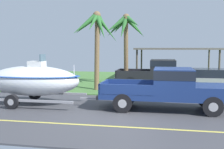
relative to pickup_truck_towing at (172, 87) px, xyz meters
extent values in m
cube|color=#424247|center=(-1.84, -1.10, -1.04)|extent=(36.00, 8.00, 0.06)
cube|color=#477538|center=(-1.84, 9.90, -1.02)|extent=(36.00, 14.00, 0.11)
cube|color=#DBCC4C|center=(-1.84, -2.90, -1.01)|extent=(34.20, 0.12, 0.01)
cube|color=navy|center=(-0.34, 0.00, -0.38)|extent=(5.44, 1.91, 0.22)
cube|color=navy|center=(1.61, 0.00, -0.08)|extent=(1.52, 1.91, 0.38)
cube|color=navy|center=(0.04, 0.00, 0.26)|extent=(1.63, 1.91, 1.07)
cube|color=black|center=(0.04, 0.00, 0.57)|extent=(1.65, 1.93, 0.38)
cube|color=#112047|center=(-1.92, 0.00, -0.25)|extent=(2.28, 1.91, 0.04)
cube|color=navy|center=(-1.92, 0.92, -0.05)|extent=(2.28, 0.08, 0.45)
cube|color=navy|center=(-1.92, -0.92, -0.05)|extent=(2.28, 0.08, 0.45)
cube|color=navy|center=(-3.02, 0.00, -0.05)|extent=(0.08, 1.91, 0.45)
cube|color=#333338|center=(-3.12, 0.00, -0.44)|extent=(0.12, 1.72, 0.16)
sphere|color=#B2B2B7|center=(-3.24, 0.00, -0.39)|extent=(0.10, 0.10, 0.10)
cylinder|color=black|center=(1.54, 0.85, -0.61)|extent=(0.80, 0.28, 0.80)
cylinder|color=#9E9EA3|center=(1.54, 0.85, -0.61)|extent=(0.36, 0.29, 0.36)
cylinder|color=black|center=(1.54, -0.85, -0.61)|extent=(0.80, 0.28, 0.80)
cylinder|color=#9E9EA3|center=(1.54, -0.85, -0.61)|extent=(0.36, 0.29, 0.36)
cylinder|color=black|center=(-2.03, 0.85, -0.61)|extent=(0.80, 0.28, 0.80)
cylinder|color=#9E9EA3|center=(-2.03, 0.85, -0.61)|extent=(0.36, 0.29, 0.36)
cylinder|color=black|center=(-2.03, -0.85, -0.61)|extent=(0.80, 0.28, 0.80)
cylinder|color=#9E9EA3|center=(-2.03, -0.85, -0.61)|extent=(0.36, 0.29, 0.36)
cube|color=gray|center=(-3.69, 0.00, -0.63)|extent=(0.90, 0.10, 0.08)
cube|color=gray|center=(-6.48, 1.03, -0.63)|extent=(4.68, 0.12, 0.10)
cube|color=gray|center=(-6.48, -1.03, -0.63)|extent=(4.68, 0.12, 0.10)
cylinder|color=black|center=(-6.95, 1.09, -0.69)|extent=(0.64, 0.22, 0.64)
cylinder|color=#9E9EA3|center=(-6.95, 1.09, -0.69)|extent=(0.29, 0.23, 0.29)
cylinder|color=black|center=(-6.95, -1.09, -0.69)|extent=(0.64, 0.22, 0.64)
cylinder|color=#9E9EA3|center=(-6.95, -1.09, -0.69)|extent=(0.29, 0.23, 0.29)
ellipsoid|color=silver|center=(-6.48, 0.00, 0.12)|extent=(4.56, 2.07, 1.41)
ellipsoid|color=#1E4CA5|center=(-6.48, 0.00, 0.37)|extent=(4.65, 2.11, 0.12)
cube|color=silver|center=(-6.25, 0.00, 0.73)|extent=(0.70, 0.60, 0.65)
cube|color=slate|center=(-5.95, 0.00, 1.20)|extent=(0.06, 0.56, 0.36)
cylinder|color=silver|center=(-4.42, 0.00, 0.65)|extent=(0.04, 0.04, 0.50)
cube|color=black|center=(-0.78, 6.48, -0.38)|extent=(5.42, 1.92, 0.22)
cube|color=black|center=(1.17, 6.48, -0.08)|extent=(1.52, 1.92, 0.38)
cube|color=black|center=(-0.40, 6.48, 0.30)|extent=(1.62, 1.92, 1.15)
cube|color=black|center=(-0.40, 6.48, 0.65)|extent=(1.64, 1.94, 0.38)
cube|color=black|center=(-2.35, 6.48, -0.25)|extent=(2.27, 1.92, 0.04)
cube|color=black|center=(-2.35, 7.40, -0.05)|extent=(2.27, 0.08, 0.45)
cube|color=black|center=(-2.35, 5.56, -0.05)|extent=(2.27, 0.08, 0.45)
cube|color=black|center=(-3.45, 6.48, -0.05)|extent=(0.08, 1.92, 0.45)
cube|color=#333338|center=(-3.55, 6.48, -0.44)|extent=(0.12, 1.72, 0.16)
sphere|color=#B2B2B7|center=(-3.67, 6.48, -0.39)|extent=(0.10, 0.10, 0.10)
cylinder|color=black|center=(1.10, 7.32, -0.61)|extent=(0.80, 0.28, 0.80)
cylinder|color=#9E9EA3|center=(1.10, 7.32, -0.61)|extent=(0.36, 0.29, 0.36)
cylinder|color=black|center=(1.10, 5.63, -0.61)|extent=(0.80, 0.28, 0.80)
cylinder|color=#9E9EA3|center=(1.10, 5.63, -0.61)|extent=(0.36, 0.29, 0.36)
cylinder|color=black|center=(-2.46, 7.32, -0.61)|extent=(0.80, 0.28, 0.80)
cylinder|color=#9E9EA3|center=(-2.46, 7.32, -0.61)|extent=(0.36, 0.29, 0.36)
cylinder|color=black|center=(-2.46, 5.63, -0.61)|extent=(0.80, 0.28, 0.80)
cylinder|color=#9E9EA3|center=(-2.46, 5.63, -0.61)|extent=(0.36, 0.29, 0.36)
cube|color=#99999E|center=(2.99, 5.76, -0.48)|extent=(4.43, 1.79, 0.70)
cube|color=black|center=(2.77, 5.76, 0.12)|extent=(2.48, 1.65, 0.50)
cylinder|color=black|center=(1.49, 6.56, -0.68)|extent=(0.66, 0.22, 0.66)
cylinder|color=#9E9EA3|center=(1.49, 6.56, -0.68)|extent=(0.30, 0.23, 0.30)
cylinder|color=black|center=(1.49, 4.95, -0.68)|extent=(0.66, 0.22, 0.66)
cylinder|color=#9E9EA3|center=(1.49, 4.95, -0.68)|extent=(0.30, 0.23, 0.30)
cylinder|color=#4C4238|center=(3.67, 13.68, 0.25)|extent=(0.14, 0.14, 2.53)
cylinder|color=#4C4238|center=(3.67, 9.06, 0.25)|extent=(0.14, 0.14, 2.53)
cylinder|color=#4C4238|center=(-2.39, 13.68, 0.25)|extent=(0.14, 0.14, 2.53)
cylinder|color=#4C4238|center=(-2.39, 9.06, 0.25)|extent=(0.14, 0.14, 2.53)
cube|color=#6B665B|center=(0.64, 11.37, 1.59)|extent=(6.56, 5.12, 0.14)
cylinder|color=brown|center=(-4.51, 4.77, 1.34)|extent=(0.31, 0.64, 4.72)
cone|color=#2D6B2D|center=(-3.86, 4.68, 2.86)|extent=(1.55, 0.50, 1.83)
cone|color=#2D6B2D|center=(-4.18, 5.08, 3.15)|extent=(1.19, 1.15, 1.36)
cone|color=#2D6B2D|center=(-4.58, 5.58, 3.08)|extent=(0.44, 1.83, 1.46)
cone|color=#2D6B2D|center=(-5.34, 5.26, 3.17)|extent=(2.04, 1.43, 1.40)
cone|color=#2D6B2D|center=(-5.13, 4.31, 3.11)|extent=(1.69, 1.40, 1.50)
cone|color=#2D6B2D|center=(-4.59, 4.12, 3.18)|extent=(0.51, 1.53, 1.28)
cone|color=#2D6B2D|center=(-4.17, 4.35, 2.96)|extent=(1.16, 1.30, 1.68)
sphere|color=brown|center=(-4.51, 4.77, 3.69)|extent=(0.49, 0.49, 0.49)
cylinder|color=brown|center=(-2.99, 7.17, 1.39)|extent=(0.31, 0.67, 4.82)
cone|color=#2D6B2D|center=(-2.51, 7.13, 3.25)|extent=(1.18, 0.36, 1.28)
cone|color=#2D6B2D|center=(-2.39, 7.62, 3.13)|extent=(1.69, 1.44, 1.66)
cone|color=#2D6B2D|center=(-3.16, 8.06, 3.19)|extent=(0.66, 2.01, 1.46)
cone|color=#2D6B2D|center=(-3.52, 7.82, 3.30)|extent=(1.55, 1.76, 1.37)
cone|color=#2D6B2D|center=(-3.65, 7.20, 3.16)|extent=(1.65, 0.51, 1.59)
cone|color=#2D6B2D|center=(-3.62, 6.73, 3.25)|extent=(1.70, 1.35, 1.44)
cone|color=#2D6B2D|center=(-3.09, 6.61, 3.07)|extent=(0.69, 1.52, 1.72)
cone|color=#2D6B2D|center=(-2.50, 6.70, 3.45)|extent=(1.37, 1.34, 1.04)
sphere|color=brown|center=(-2.99, 7.17, 3.80)|extent=(0.49, 0.49, 0.49)
camera|label=1|loc=(-0.43, -11.82, 1.70)|focal=43.34mm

